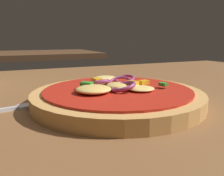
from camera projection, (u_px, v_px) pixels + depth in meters
name	position (u px, v px, depth m)	size (l,w,h in m)	color
dining_table	(121.00, 112.00, 0.37)	(1.31, 0.90, 0.04)	brown
pizza	(117.00, 95.00, 0.35)	(0.25, 0.25, 0.04)	tan
background_table	(33.00, 55.00, 1.66)	(0.89, 0.62, 0.04)	#4C301C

